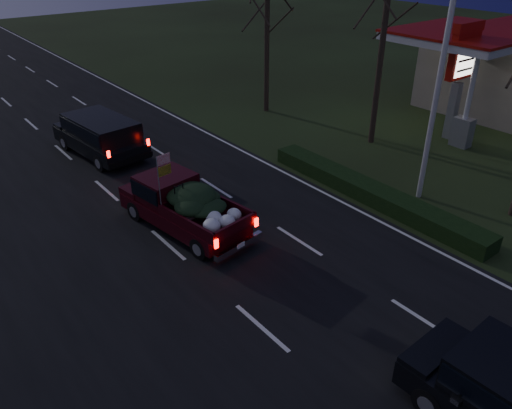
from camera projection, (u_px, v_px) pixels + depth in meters
ground at (262, 328)px, 13.11m from camera, size 120.00×120.00×0.00m
road_asphalt at (262, 328)px, 13.11m from camera, size 14.00×120.00×0.02m
hedge_row at (371, 193)px, 19.25m from camera, size 1.00×10.00×0.60m
light_pole at (444, 54)px, 16.98m from camera, size 0.50×0.90×9.16m
gas_price_pylon at (462, 62)px, 23.38m from camera, size 2.00×0.41×5.57m
gas_canopy at (469, 41)px, 24.87m from camera, size 7.10×6.10×4.88m
bare_tree_mid at (387, 5)px, 21.63m from camera, size 3.60×3.60×8.50m
bare_tree_far at (267, 15)px, 26.47m from camera, size 3.60×3.60×7.00m
pickup_truck at (183, 203)px, 17.09m from camera, size 2.63×5.27×2.65m
lead_suv at (101, 133)px, 22.67m from camera, size 2.67×5.33×1.48m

